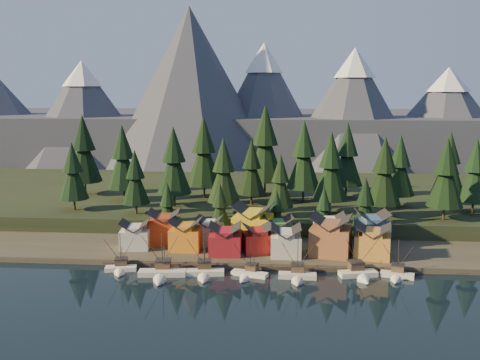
# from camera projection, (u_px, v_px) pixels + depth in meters

# --- Properties ---
(ground) EXTENTS (500.00, 500.00, 0.00)m
(ground) POSITION_uv_depth(u_px,v_px,m) (252.00, 291.00, 122.19)
(ground) COLOR black
(ground) RESTS_ON ground
(shore_strip) EXTENTS (400.00, 50.00, 1.50)m
(shore_strip) POSITION_uv_depth(u_px,v_px,m) (260.00, 239.00, 161.36)
(shore_strip) COLOR #353127
(shore_strip) RESTS_ON ground
(hillside) EXTENTS (420.00, 100.00, 6.00)m
(hillside) POSITION_uv_depth(u_px,v_px,m) (265.00, 199.00, 210.10)
(hillside) COLOR black
(hillside) RESTS_ON ground
(dock) EXTENTS (80.00, 4.00, 1.00)m
(dock) POSITION_uv_depth(u_px,v_px,m) (255.00, 265.00, 138.31)
(dock) COLOR #40342D
(dock) RESTS_ON ground
(mountain_ridge) EXTENTS (560.00, 190.00, 90.00)m
(mountain_ridge) POSITION_uv_depth(u_px,v_px,m) (266.00, 121.00, 327.99)
(mountain_ridge) COLOR #494D5F
(mountain_ridge) RESTS_ON ground
(boat_0) EXTENTS (8.42, 9.01, 10.72)m
(boat_0) POSITION_uv_depth(u_px,v_px,m) (120.00, 263.00, 134.75)
(boat_0) COLOR silver
(boat_0) RESTS_ON ground
(boat_1) EXTENTS (12.19, 13.09, 12.71)m
(boat_1) POSITION_uv_depth(u_px,v_px,m) (161.00, 268.00, 130.74)
(boat_1) COLOR beige
(boat_1) RESTS_ON ground
(boat_2) EXTENTS (10.37, 11.11, 11.67)m
(boat_2) POSITION_uv_depth(u_px,v_px,m) (204.00, 268.00, 131.53)
(boat_2) COLOR silver
(boat_2) RESTS_ON ground
(boat_3) EXTENTS (9.57, 9.98, 9.82)m
(boat_3) POSITION_uv_depth(u_px,v_px,m) (248.00, 270.00, 130.88)
(boat_3) COLOR white
(boat_3) RESTS_ON ground
(boat_4) EXTENTS (9.50, 10.32, 11.30)m
(boat_4) POSITION_uv_depth(u_px,v_px,m) (298.00, 271.00, 129.23)
(boat_4) COLOR beige
(boat_4) RESTS_ON ground
(boat_5) EXTENTS (10.02, 10.65, 12.28)m
(boat_5) POSITION_uv_depth(u_px,v_px,m) (360.00, 268.00, 130.45)
(boat_5) COLOR silver
(boat_5) RESTS_ON ground
(boat_6) EXTENTS (8.69, 9.21, 10.43)m
(boat_6) POSITION_uv_depth(u_px,v_px,m) (397.00, 270.00, 130.02)
(boat_6) COLOR silver
(boat_6) RESTS_ON ground
(house_front_0) EXTENTS (8.72, 8.34, 7.87)m
(house_front_0) POSITION_uv_depth(u_px,v_px,m) (135.00, 234.00, 149.09)
(house_front_0) COLOR beige
(house_front_0) RESTS_ON shore_strip
(house_front_1) EXTENTS (8.68, 8.36, 8.70)m
(house_front_1) POSITION_uv_depth(u_px,v_px,m) (186.00, 234.00, 147.95)
(house_front_1) COLOR orange
(house_front_1) RESTS_ON shore_strip
(house_front_2) EXTENTS (8.98, 9.05, 8.32)m
(house_front_2) POSITION_uv_depth(u_px,v_px,m) (225.00, 238.00, 143.95)
(house_front_2) COLOR maroon
(house_front_2) RESTS_ON shore_strip
(house_front_3) EXTENTS (9.32, 9.06, 7.83)m
(house_front_3) POSITION_uv_depth(u_px,v_px,m) (258.00, 238.00, 145.54)
(house_front_3) COLOR maroon
(house_front_3) RESTS_ON shore_strip
(house_front_4) EXTENTS (8.21, 8.83, 8.18)m
(house_front_4) POSITION_uv_depth(u_px,v_px,m) (286.00, 240.00, 142.60)
(house_front_4) COLOR beige
(house_front_4) RESTS_ON shore_strip
(house_front_5) EXTENTS (12.30, 11.60, 10.91)m
(house_front_5) POSITION_uv_depth(u_px,v_px,m) (331.00, 234.00, 142.84)
(house_front_5) COLOR brown
(house_front_5) RESTS_ON shore_strip
(house_front_6) EXTENTS (10.53, 10.14, 9.04)m
(house_front_6) POSITION_uv_depth(u_px,v_px,m) (373.00, 240.00, 140.95)
(house_front_6) COLOR #BD8130
(house_front_6) RESTS_ON shore_strip
(house_back_0) EXTENTS (9.68, 9.36, 9.62)m
(house_back_0) POSITION_uv_depth(u_px,v_px,m) (164.00, 226.00, 154.24)
(house_back_0) COLOR #983417
(house_back_0) RESTS_ON shore_strip
(house_back_1) EXTENTS (7.72, 7.81, 8.14)m
(house_back_1) POSITION_uv_depth(u_px,v_px,m) (209.00, 230.00, 152.64)
(house_back_1) COLOR beige
(house_back_1) RESTS_ON shore_strip
(house_back_2) EXTENTS (12.22, 11.51, 11.35)m
(house_back_2) POSITION_uv_depth(u_px,v_px,m) (253.00, 223.00, 154.50)
(house_back_2) COLOR gold
(house_back_2) RESTS_ON shore_strip
(house_back_3) EXTENTS (9.16, 8.38, 8.37)m
(house_back_3) POSITION_uv_depth(u_px,v_px,m) (278.00, 229.00, 152.95)
(house_back_3) COLOR #4C7640
(house_back_3) RESTS_ON shore_strip
(house_back_4) EXTENTS (8.83, 8.49, 9.45)m
(house_back_4) POSITION_uv_depth(u_px,v_px,m) (329.00, 229.00, 151.19)
(house_back_4) COLOR silver
(house_back_4) RESTS_ON shore_strip
(house_back_5) EXTENTS (9.29, 9.40, 9.90)m
(house_back_5) POSITION_uv_depth(u_px,v_px,m) (372.00, 228.00, 151.78)
(house_back_5) COLOR #385684
(house_back_5) RESTS_ON shore_strip
(tree_hill_0) EXTENTS (9.71, 9.71, 22.63)m
(tree_hill_0) POSITION_uv_depth(u_px,v_px,m) (73.00, 173.00, 175.18)
(tree_hill_0) COLOR #332319
(tree_hill_0) RESTS_ON hillside
(tree_hill_1) EXTENTS (11.74, 11.74, 27.34)m
(tree_hill_1) POSITION_uv_depth(u_px,v_px,m) (123.00, 159.00, 189.50)
(tree_hill_1) COLOR #332319
(tree_hill_1) RESTS_ON hillside
(tree_hill_2) EXTENTS (8.92, 8.92, 20.79)m
(tree_hill_2) POSITION_uv_depth(u_px,v_px,m) (135.00, 179.00, 169.65)
(tree_hill_2) COLOR #332319
(tree_hill_2) RESTS_ON hillside
(tree_hill_3) EXTENTS (11.79, 11.79, 27.45)m
(tree_hill_3) POSITION_uv_depth(u_px,v_px,m) (174.00, 163.00, 180.02)
(tree_hill_3) COLOR #332319
(tree_hill_3) RESTS_ON hillside
(tree_hill_4) EXTENTS (12.94, 12.94, 30.15)m
(tree_hill_4) POSITION_uv_depth(u_px,v_px,m) (204.00, 154.00, 193.86)
(tree_hill_4) COLOR #332319
(tree_hill_4) RESTS_ON hillside
(tree_hill_5) EXTENTS (10.64, 10.64, 24.78)m
(tree_hill_5) POSITION_uv_depth(u_px,v_px,m) (224.00, 172.00, 168.99)
(tree_hill_5) COLOR #332319
(tree_hill_5) RESTS_ON hillside
(tree_hill_6) EXTENTS (9.81, 9.81, 22.86)m
(tree_hill_6) POSITION_uv_depth(u_px,v_px,m) (252.00, 169.00, 183.26)
(tree_hill_6) COLOR #332319
(tree_hill_6) RESTS_ON hillside
(tree_hill_7) EXTENTS (8.55, 8.55, 19.92)m
(tree_hill_7) POSITION_uv_depth(u_px,v_px,m) (280.00, 183.00, 166.02)
(tree_hill_7) COLOR #332319
(tree_hill_7) RESTS_ON hillside
(tree_hill_8) EXTENTS (12.47, 12.47, 29.04)m
(tree_hill_8) POSITION_uv_depth(u_px,v_px,m) (304.00, 157.00, 188.12)
(tree_hill_8) COLOR #332319
(tree_hill_8) RESTS_ON hillside
(tree_hill_9) EXTENTS (11.39, 11.39, 26.54)m
(tree_hill_9) POSITION_uv_depth(u_px,v_px,m) (331.00, 168.00, 171.00)
(tree_hill_9) COLOR #332319
(tree_hill_9) RESTS_ON hillside
(tree_hill_10) EXTENTS (11.97, 11.97, 27.89)m
(tree_hill_10) POSITION_uv_depth(u_px,v_px,m) (347.00, 157.00, 194.79)
(tree_hill_10) COLOR #332319
(tree_hill_10) RESTS_ON hillside
(tree_hill_11) EXTENTS (10.92, 10.92, 25.43)m
(tree_hill_11) POSITION_uv_depth(u_px,v_px,m) (384.00, 173.00, 164.90)
(tree_hill_11) COLOR #332319
(tree_hill_11) RESTS_ON hillside
(tree_hill_12) EXTENTS (10.58, 10.58, 24.64)m
(tree_hill_12) POSITION_uv_depth(u_px,v_px,m) (400.00, 168.00, 180.05)
(tree_hill_12) COLOR #332319
(tree_hill_12) RESTS_ON hillside
(tree_hill_13) EXTENTS (10.91, 10.91, 25.42)m
(tree_hill_13) POSITION_uv_depth(u_px,v_px,m) (446.00, 175.00, 161.49)
(tree_hill_13) COLOR #332319
(tree_hill_13) RESTS_ON hillside
(tree_hill_14) EXTENTS (10.92, 10.92, 25.43)m
(tree_hill_14) POSITION_uv_depth(u_px,v_px,m) (449.00, 164.00, 184.42)
(tree_hill_14) COLOR #332319
(tree_hill_14) RESTS_ON hillside
(tree_hill_15) EXTENTS (14.62, 14.62, 34.05)m
(tree_hill_15) POSITION_uv_depth(u_px,v_px,m) (265.00, 146.00, 198.61)
(tree_hill_15) COLOR #332319
(tree_hill_15) RESTS_ON hillside
(tree_hill_16) EXTENTS (12.98, 12.98, 30.24)m
(tree_hill_16) POSITION_uv_depth(u_px,v_px,m) (84.00, 151.00, 200.51)
(tree_hill_16) COLOR #332319
(tree_hill_16) RESTS_ON hillside
(tree_hill_17) EXTENTS (10.40, 10.40, 24.24)m
(tree_hill_17) POSITION_uv_depth(u_px,v_px,m) (475.00, 173.00, 170.45)
(tree_hill_17) COLOR #332319
(tree_hill_17) RESTS_ON hillside
(tree_shore_0) EXTENTS (7.05, 7.05, 16.42)m
(tree_shore_0) POSITION_uv_depth(u_px,v_px,m) (168.00, 206.00, 161.98)
(tree_shore_0) COLOR #332319
(tree_shore_0) RESTS_ON shore_strip
(tree_shore_1) EXTENTS (7.07, 7.07, 16.48)m
(tree_shore_1) POSITION_uv_depth(u_px,v_px,m) (220.00, 207.00, 160.69)
(tree_shore_1) COLOR #332319
(tree_shore_1) RESTS_ON shore_strip
(tree_shore_2) EXTENTS (6.28, 6.28, 14.63)m
(tree_shore_2) POSITION_uv_depth(u_px,v_px,m) (277.00, 212.00, 159.49)
(tree_shore_2) COLOR #332319
(tree_shore_2) RESTS_ON shore_strip
(tree_shore_3) EXTENTS (6.82, 6.82, 15.88)m
(tree_shore_3) POSITION_uv_depth(u_px,v_px,m) (324.00, 210.00, 158.24)
(tree_shore_3) COLOR #332319
(tree_shore_3) RESTS_ON shore_strip
(tree_shore_4) EXTENTS (8.07, 8.07, 18.81)m
(tree_shore_4) POSITION_uv_depth(u_px,v_px,m) (365.00, 206.00, 157.01)
(tree_shore_4) COLOR #332319
(tree_shore_4) RESTS_ON shore_strip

